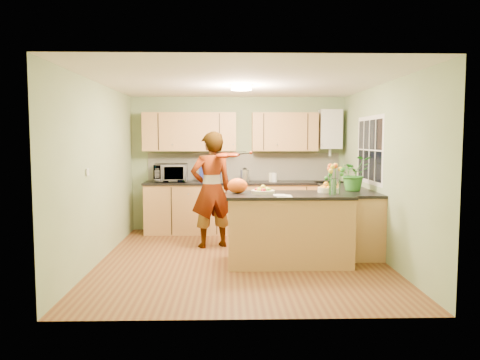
{
  "coord_description": "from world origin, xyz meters",
  "views": [
    {
      "loc": [
        -0.19,
        -6.57,
        1.72
      ],
      "look_at": [
        -0.01,
        0.5,
        1.1
      ],
      "focal_mm": 35.0,
      "sensor_mm": 36.0,
      "label": 1
    }
  ],
  "objects": [
    {
      "name": "back_counter",
      "position": [
        0.1,
        1.95,
        0.47
      ],
      "size": [
        3.64,
        0.62,
        0.94
      ],
      "color": "#B48548",
      "rests_on": "floor"
    },
    {
      "name": "ceiling_lamp",
      "position": [
        0.0,
        0.3,
        2.46
      ],
      "size": [
        0.3,
        0.3,
        0.07
      ],
      "color": "#FFEABF",
      "rests_on": "ceiling"
    },
    {
      "name": "microwave",
      "position": [
        -1.24,
        1.94,
        1.1
      ],
      "size": [
        0.61,
        0.43,
        0.33
      ],
      "primitive_type": "imported",
      "rotation": [
        0.0,
        0.0,
        0.06
      ],
      "color": "silver",
      "rests_on": "back_counter"
    },
    {
      "name": "flower_vase",
      "position": [
        1.23,
        -0.4,
        1.29
      ],
      "size": [
        0.26,
        0.26,
        0.48
      ],
      "rotation": [
        0.0,
        0.0,
        -0.34
      ],
      "color": "silver",
      "rests_on": "peninsula_island"
    },
    {
      "name": "right_counter",
      "position": [
        1.7,
        0.85,
        0.47
      ],
      "size": [
        0.62,
        2.24,
        0.94
      ],
      "color": "#B48548",
      "rests_on": "floor"
    },
    {
      "name": "jar_white",
      "position": [
        0.65,
        1.9,
        1.02
      ],
      "size": [
        0.14,
        0.14,
        0.16
      ],
      "primitive_type": "cylinder",
      "rotation": [
        0.0,
        0.0,
        -0.43
      ],
      "color": "silver",
      "rests_on": "back_counter"
    },
    {
      "name": "papers",
      "position": [
        0.53,
        -0.52,
        0.98
      ],
      "size": [
        0.2,
        0.27,
        0.01
      ],
      "primitive_type": "cube",
      "color": "silver",
      "rests_on": "peninsula_island"
    },
    {
      "name": "wall_front",
      "position": [
        0.0,
        -2.25,
        1.25
      ],
      "size": [
        4.0,
        0.02,
        2.5
      ],
      "primitive_type": "cube",
      "color": "gray",
      "rests_on": "floor"
    },
    {
      "name": "ceiling",
      "position": [
        0.0,
        0.0,
        2.5
      ],
      "size": [
        4.0,
        4.5,
        0.02
      ],
      "primitive_type": "cube",
      "color": "white",
      "rests_on": "wall_back"
    },
    {
      "name": "fruit_dish",
      "position": [
        0.28,
        -0.22,
        1.02
      ],
      "size": [
        0.32,
        0.32,
        0.11
      ],
      "color": "beige",
      "rests_on": "peninsula_island"
    },
    {
      "name": "violin",
      "position": [
        -0.26,
        0.57,
        1.47
      ],
      "size": [
        0.71,
        0.62,
        0.18
      ],
      "primitive_type": null,
      "rotation": [
        0.17,
        0.0,
        -0.61
      ],
      "color": "#510A05",
      "rests_on": "violinist"
    },
    {
      "name": "upper_cabinets",
      "position": [
        -0.18,
        2.08,
        1.85
      ],
      "size": [
        3.2,
        0.34,
        0.7
      ],
      "color": "#B48548",
      "rests_on": "wall_back"
    },
    {
      "name": "potted_plant",
      "position": [
        1.7,
        0.39,
        1.2
      ],
      "size": [
        0.56,
        0.52,
        0.53
      ],
      "primitive_type": "imported",
      "rotation": [
        0.0,
        0.0,
        0.25
      ],
      "color": "#2F7928",
      "rests_on": "right_counter"
    },
    {
      "name": "orange_bag",
      "position": [
        -0.07,
        -0.17,
        1.08
      ],
      "size": [
        0.29,
        0.25,
        0.21
      ],
      "primitive_type": "ellipsoid",
      "rotation": [
        0.0,
        0.0,
        -0.04
      ],
      "color": "#F35914",
      "rests_on": "peninsula_island"
    },
    {
      "name": "wall_left",
      "position": [
        -2.0,
        0.0,
        1.25
      ],
      "size": [
        0.02,
        4.5,
        2.5
      ],
      "primitive_type": "cube",
      "color": "gray",
      "rests_on": "floor"
    },
    {
      "name": "blue_box",
      "position": [
        -0.52,
        1.96,
        1.07
      ],
      "size": [
        0.39,
        0.35,
        0.26
      ],
      "primitive_type": "cube",
      "rotation": [
        0.0,
        0.0,
        -0.38
      ],
      "color": "navy",
      "rests_on": "back_counter"
    },
    {
      "name": "peninsula_island",
      "position": [
        0.63,
        -0.22,
        0.49
      ],
      "size": [
        1.7,
        0.87,
        0.97
      ],
      "color": "#B48548",
      "rests_on": "floor"
    },
    {
      "name": "boiler",
      "position": [
        1.7,
        2.09,
        1.9
      ],
      "size": [
        0.4,
        0.3,
        0.86
      ],
      "color": "silver",
      "rests_on": "wall_back"
    },
    {
      "name": "wall_right",
      "position": [
        2.0,
        0.0,
        1.25
      ],
      "size": [
        0.02,
        4.5,
        2.5
      ],
      "primitive_type": "cube",
      "color": "gray",
      "rests_on": "floor"
    },
    {
      "name": "splashback",
      "position": [
        0.1,
        2.23,
        1.2
      ],
      "size": [
        3.6,
        0.02,
        0.52
      ],
      "primitive_type": "cube",
      "color": "#EDE7CE",
      "rests_on": "back_counter"
    },
    {
      "name": "orange_bowl",
      "position": [
        1.18,
        -0.07,
        1.03
      ],
      "size": [
        0.24,
        0.24,
        0.14
      ],
      "color": "beige",
      "rests_on": "peninsula_island"
    },
    {
      "name": "window_right",
      "position": [
        1.99,
        0.6,
        1.55
      ],
      "size": [
        0.01,
        1.3,
        1.05
      ],
      "color": "silver",
      "rests_on": "wall_right"
    },
    {
      "name": "violinist",
      "position": [
        -0.46,
        0.79,
        0.92
      ],
      "size": [
        0.78,
        0.64,
        1.84
      ],
      "primitive_type": "imported",
      "rotation": [
        0.0,
        0.0,
        3.49
      ],
      "color": "#D7A483",
      "rests_on": "floor"
    },
    {
      "name": "kettle",
      "position": [
        0.11,
        1.98,
        1.06
      ],
      "size": [
        0.16,
        0.16,
        0.3
      ],
      "rotation": [
        0.0,
        0.0,
        -0.09
      ],
      "color": "silver",
      "rests_on": "back_counter"
    },
    {
      "name": "jar_cream",
      "position": [
        0.6,
        1.99,
        1.02
      ],
      "size": [
        0.12,
        0.12,
        0.16
      ],
      "primitive_type": "cylinder",
      "rotation": [
        0.0,
        0.0,
        -0.25
      ],
      "color": "beige",
      "rests_on": "back_counter"
    },
    {
      "name": "floor",
      "position": [
        0.0,
        0.0,
        0.0
      ],
      "size": [
        4.5,
        4.5,
        0.0
      ],
      "primitive_type": "plane",
      "color": "brown",
      "rests_on": "ground"
    },
    {
      "name": "light_switch",
      "position": [
        -1.99,
        -0.6,
        1.3
      ],
      "size": [
        0.02,
        0.09,
        0.09
      ],
      "primitive_type": "cube",
      "color": "silver",
      "rests_on": "wall_left"
    },
    {
      "name": "wall_back",
      "position": [
        0.0,
        2.25,
        1.25
      ],
      "size": [
        4.0,
        0.02,
        2.5
      ],
      "primitive_type": "cube",
      "color": "gray",
      "rests_on": "floor"
    }
  ]
}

